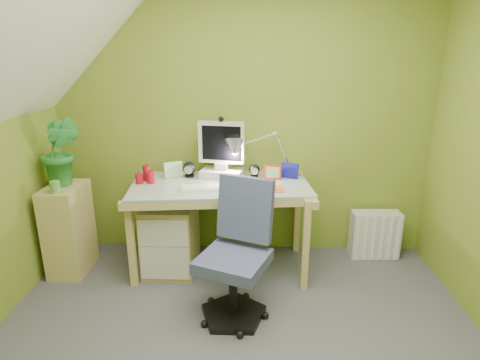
{
  "coord_description": "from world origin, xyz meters",
  "views": [
    {
      "loc": [
        0.1,
        -1.78,
        1.76
      ],
      "look_at": [
        0.0,
        1.0,
        0.85
      ],
      "focal_mm": 30.0,
      "sensor_mm": 36.0,
      "label": 1
    }
  ],
  "objects_px": {
    "monitor": "(222,144)",
    "potted_plant": "(61,151)",
    "desk_lamp": "(277,144)",
    "task_chair": "(233,261)",
    "desk": "(221,226)",
    "side_ledge": "(69,229)",
    "radiator": "(375,234)"
  },
  "relations": [
    {
      "from": "monitor",
      "to": "task_chair",
      "type": "height_order",
      "value": "monitor"
    },
    {
      "from": "task_chair",
      "to": "radiator",
      "type": "height_order",
      "value": "task_chair"
    },
    {
      "from": "desk",
      "to": "side_ledge",
      "type": "xyz_separation_m",
      "value": [
        -1.24,
        -0.09,
        -0.01
      ]
    },
    {
      "from": "desk",
      "to": "monitor",
      "type": "relative_size",
      "value": 2.54
    },
    {
      "from": "desk",
      "to": "side_ledge",
      "type": "relative_size",
      "value": 1.9
    },
    {
      "from": "monitor",
      "to": "side_ledge",
      "type": "relative_size",
      "value": 0.75
    },
    {
      "from": "desk",
      "to": "radiator",
      "type": "relative_size",
      "value": 3.35
    },
    {
      "from": "desk_lamp",
      "to": "task_chair",
      "type": "relative_size",
      "value": 0.65
    },
    {
      "from": "task_chair",
      "to": "desk_lamp",
      "type": "bearing_deg",
      "value": 91.6
    },
    {
      "from": "task_chair",
      "to": "desk",
      "type": "bearing_deg",
      "value": 123.25
    },
    {
      "from": "desk",
      "to": "desk_lamp",
      "type": "distance_m",
      "value": 0.81
    },
    {
      "from": "desk_lamp",
      "to": "potted_plant",
      "type": "bearing_deg",
      "value": -172.19
    },
    {
      "from": "monitor",
      "to": "potted_plant",
      "type": "relative_size",
      "value": 1.01
    },
    {
      "from": "monitor",
      "to": "radiator",
      "type": "height_order",
      "value": "monitor"
    },
    {
      "from": "desk_lamp",
      "to": "radiator",
      "type": "xyz_separation_m",
      "value": [
        0.89,
        0.05,
        -0.82
      ]
    },
    {
      "from": "desk_lamp",
      "to": "side_ledge",
      "type": "height_order",
      "value": "desk_lamp"
    },
    {
      "from": "desk",
      "to": "radiator",
      "type": "distance_m",
      "value": 1.37
    },
    {
      "from": "desk",
      "to": "monitor",
      "type": "height_order",
      "value": "monitor"
    },
    {
      "from": "desk_lamp",
      "to": "radiator",
      "type": "distance_m",
      "value": 1.21
    },
    {
      "from": "side_ledge",
      "to": "radiator",
      "type": "xyz_separation_m",
      "value": [
        2.57,
        0.32,
        -0.16
      ]
    },
    {
      "from": "potted_plant",
      "to": "desk_lamp",
      "type": "bearing_deg",
      "value": 7.28
    },
    {
      "from": "desk_lamp",
      "to": "potted_plant",
      "type": "height_order",
      "value": "desk_lamp"
    },
    {
      "from": "desk",
      "to": "potted_plant",
      "type": "relative_size",
      "value": 2.56
    },
    {
      "from": "side_ledge",
      "to": "potted_plant",
      "type": "xyz_separation_m",
      "value": [
        0.0,
        0.05,
        0.64
      ]
    },
    {
      "from": "radiator",
      "to": "potted_plant",
      "type": "bearing_deg",
      "value": -176.08
    },
    {
      "from": "side_ledge",
      "to": "radiator",
      "type": "bearing_deg",
      "value": 7.02
    },
    {
      "from": "radiator",
      "to": "desk_lamp",
      "type": "bearing_deg",
      "value": -178.71
    },
    {
      "from": "desk_lamp",
      "to": "monitor",
      "type": "bearing_deg",
      "value": -179.48
    },
    {
      "from": "desk",
      "to": "task_chair",
      "type": "distance_m",
      "value": 0.69
    },
    {
      "from": "potted_plant",
      "to": "radiator",
      "type": "distance_m",
      "value": 2.71
    },
    {
      "from": "desk_lamp",
      "to": "potted_plant",
      "type": "distance_m",
      "value": 1.7
    },
    {
      "from": "monitor",
      "to": "task_chair",
      "type": "bearing_deg",
      "value": -71.78
    }
  ]
}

